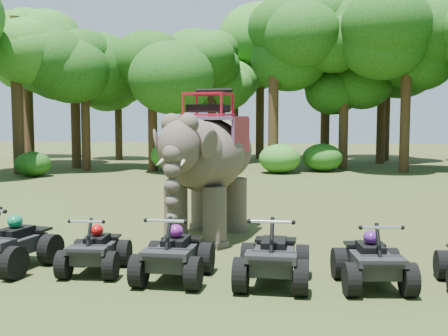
{
  "coord_description": "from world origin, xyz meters",
  "views": [
    {
      "loc": [
        2.04,
        -12.3,
        3.15
      ],
      "look_at": [
        0.0,
        1.2,
        1.9
      ],
      "focal_mm": 45.0,
      "sensor_mm": 36.0,
      "label": 1
    }
  ],
  "objects_px": {
    "atv_1": "(95,244)",
    "atv_2": "(174,247)",
    "elephant": "(207,164)",
    "atv_0": "(10,237)",
    "atv_4": "(373,253)",
    "atv_3": "(273,249)"
  },
  "relations": [
    {
      "from": "atv_1",
      "to": "atv_2",
      "type": "relative_size",
      "value": 0.9
    },
    {
      "from": "elephant",
      "to": "atv_4",
      "type": "bearing_deg",
      "value": -36.92
    },
    {
      "from": "atv_0",
      "to": "elephant",
      "type": "bearing_deg",
      "value": 56.5
    },
    {
      "from": "elephant",
      "to": "atv_0",
      "type": "relative_size",
      "value": 2.49
    },
    {
      "from": "elephant",
      "to": "atv_1",
      "type": "distance_m",
      "value": 4.22
    },
    {
      "from": "elephant",
      "to": "atv_0",
      "type": "bearing_deg",
      "value": -124.87
    },
    {
      "from": "atv_1",
      "to": "atv_4",
      "type": "height_order",
      "value": "atv_4"
    },
    {
      "from": "elephant",
      "to": "atv_1",
      "type": "xyz_separation_m",
      "value": [
        -1.66,
        -3.64,
        -1.35
      ]
    },
    {
      "from": "atv_4",
      "to": "elephant",
      "type": "bearing_deg",
      "value": 126.54
    },
    {
      "from": "atv_2",
      "to": "atv_3",
      "type": "bearing_deg",
      "value": 0.99
    },
    {
      "from": "atv_1",
      "to": "atv_2",
      "type": "distance_m",
      "value": 1.74
    },
    {
      "from": "atv_1",
      "to": "atv_3",
      "type": "bearing_deg",
      "value": -9.03
    },
    {
      "from": "atv_2",
      "to": "atv_0",
      "type": "bearing_deg",
      "value": 177.25
    },
    {
      "from": "atv_0",
      "to": "atv_1",
      "type": "xyz_separation_m",
      "value": [
        1.81,
        0.05,
        -0.1
      ]
    },
    {
      "from": "atv_0",
      "to": "atv_3",
      "type": "height_order",
      "value": "atv_0"
    },
    {
      "from": "elephant",
      "to": "atv_1",
      "type": "relative_size",
      "value": 2.9
    },
    {
      "from": "atv_1",
      "to": "atv_3",
      "type": "xyz_separation_m",
      "value": [
        3.63,
        -0.31,
        0.09
      ]
    },
    {
      "from": "elephant",
      "to": "atv_2",
      "type": "xyz_separation_m",
      "value": [
        0.05,
        -3.95,
        -1.28
      ]
    },
    {
      "from": "atv_0",
      "to": "atv_4",
      "type": "height_order",
      "value": "atv_0"
    },
    {
      "from": "atv_0",
      "to": "atv_2",
      "type": "distance_m",
      "value": 3.54
    },
    {
      "from": "elephant",
      "to": "atv_3",
      "type": "relative_size",
      "value": 2.52
    },
    {
      "from": "elephant",
      "to": "atv_3",
      "type": "bearing_deg",
      "value": -55.17
    }
  ]
}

